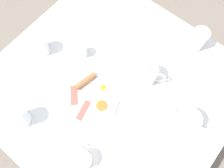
# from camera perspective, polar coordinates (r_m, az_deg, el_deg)

# --- Properties ---
(ground_plane) EXTENTS (8.00, 8.00, 0.00)m
(ground_plane) POSITION_cam_1_polar(r_m,az_deg,el_deg) (1.76, 0.00, -8.22)
(ground_plane) COLOR #70665B
(table) EXTENTS (1.09, 1.14, 0.70)m
(table) POSITION_cam_1_polar(r_m,az_deg,el_deg) (1.14, 0.00, -1.36)
(table) COLOR silver
(table) RESTS_ON ground_plane
(breakfast_plate) EXTENTS (0.29, 0.29, 0.04)m
(breakfast_plate) POSITION_cam_1_polar(r_m,az_deg,el_deg) (1.06, -5.87, -2.94)
(breakfast_plate) COLOR white
(breakfast_plate) RESTS_ON table
(teapot_near) EXTENTS (0.10, 0.18, 0.13)m
(teapot_near) POSITION_cam_1_polar(r_m,az_deg,el_deg) (1.06, 9.04, 2.55)
(teapot_near) COLOR white
(teapot_near) RESTS_ON table
(teapot_far) EXTENTS (0.10, 0.19, 0.13)m
(teapot_far) POSITION_cam_1_polar(r_m,az_deg,el_deg) (1.03, 18.86, -9.07)
(teapot_far) COLOR white
(teapot_far) RESTS_ON table
(teacup_with_saucer_left) EXTENTS (0.14, 0.14, 0.06)m
(teacup_with_saucer_left) POSITION_cam_1_polar(r_m,az_deg,el_deg) (1.00, -7.73, -19.10)
(teacup_with_saucer_left) COLOR white
(teacup_with_saucer_left) RESTS_ON table
(water_glass_tall) EXTENTS (0.08, 0.08, 0.10)m
(water_glass_tall) POSITION_cam_1_polar(r_m,az_deg,el_deg) (1.18, -18.29, 9.40)
(water_glass_tall) COLOR white
(water_glass_tall) RESTS_ON table
(water_glass_short) EXTENTS (0.08, 0.08, 0.11)m
(water_glass_short) POSITION_cam_1_polar(r_m,az_deg,el_deg) (1.06, -23.19, -8.03)
(water_glass_short) COLOR white
(water_glass_short) RESTS_ON table
(wine_glass_spare) EXTENTS (0.08, 0.08, 0.13)m
(wine_glass_spare) POSITION_cam_1_polar(r_m,az_deg,el_deg) (1.20, 21.43, 10.71)
(wine_glass_spare) COLOR white
(wine_glass_spare) RESTS_ON table
(creamer_jug) EXTENTS (0.08, 0.06, 0.06)m
(creamer_jug) POSITION_cam_1_polar(r_m,az_deg,el_deg) (1.13, -8.08, 8.38)
(creamer_jug) COLOR white
(creamer_jug) RESTS_ON table
(fork_by_plate) EXTENTS (0.17, 0.05, 0.00)m
(fork_by_plate) POSITION_cam_1_polar(r_m,az_deg,el_deg) (1.27, -2.64, 16.79)
(fork_by_plate) COLOR silver
(fork_by_plate) RESTS_ON table
(knife_by_plate) EXTENTS (0.17, 0.12, 0.00)m
(knife_by_plate) POSITION_cam_1_polar(r_m,az_deg,el_deg) (1.17, -22.77, -0.21)
(knife_by_plate) COLOR silver
(knife_by_plate) RESTS_ON table
(spoon_for_tea) EXTENTS (0.09, 0.13, 0.00)m
(spoon_for_tea) POSITION_cam_1_polar(r_m,az_deg,el_deg) (1.25, -10.89, 13.90)
(spoon_for_tea) COLOR silver
(spoon_for_tea) RESTS_ON table
(fork_spare) EXTENTS (0.16, 0.07, 0.00)m
(fork_spare) POSITION_cam_1_polar(r_m,az_deg,el_deg) (1.18, 25.58, -1.88)
(fork_spare) COLOR silver
(fork_spare) RESTS_ON table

